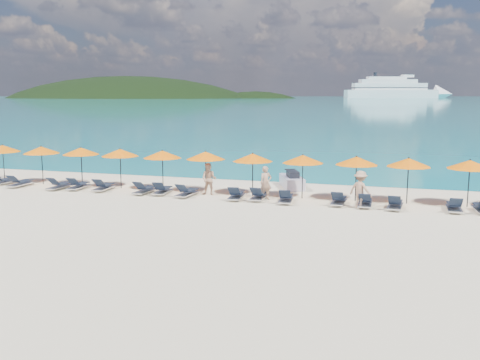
# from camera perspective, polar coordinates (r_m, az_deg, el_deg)

# --- Properties ---
(ground) EXTENTS (1400.00, 1400.00, 0.00)m
(ground) POSITION_cam_1_polar(r_m,az_deg,el_deg) (22.96, -2.16, -4.11)
(ground) COLOR beige
(sea) EXTENTS (1600.00, 1300.00, 0.01)m
(sea) POSITION_cam_1_polar(r_m,az_deg,el_deg) (681.19, 16.31, 8.40)
(sea) COLOR #1FA9B2
(sea) RESTS_ON ground
(headland_main) EXTENTS (374.00, 242.00, 126.50)m
(headland_main) POSITION_cam_1_polar(r_m,az_deg,el_deg) (641.21, -11.99, 5.14)
(headland_main) COLOR black
(headland_main) RESTS_ON ground
(headland_small) EXTENTS (162.00, 126.00, 85.50)m
(headland_small) POSITION_cam_1_polar(r_m,az_deg,el_deg) (603.38, 1.60, 5.38)
(headland_small) COLOR black
(headland_small) RESTS_ON ground
(cruise_ship) EXTENTS (123.50, 60.38, 34.55)m
(cruise_ship) POSITION_cam_1_polar(r_m,az_deg,el_deg) (643.37, 16.73, 9.16)
(cruise_ship) COLOR white
(cruise_ship) RESTS_ON ground
(jetski) EXTENTS (1.96, 2.90, 0.97)m
(jetski) POSITION_cam_1_polar(r_m,az_deg,el_deg) (30.35, 5.57, -0.10)
(jetski) COLOR silver
(jetski) RESTS_ON ground
(beachgoer_a) EXTENTS (0.73, 0.70, 1.69)m
(beachgoer_a) POSITION_cam_1_polar(r_m,az_deg,el_deg) (26.87, 2.77, -0.31)
(beachgoer_a) COLOR tan
(beachgoer_a) RESTS_ON ground
(beachgoer_b) EXTENTS (0.82, 0.47, 1.69)m
(beachgoer_b) POSITION_cam_1_polar(r_m,az_deg,el_deg) (28.04, -3.33, 0.08)
(beachgoer_b) COLOR tan
(beachgoer_b) RESTS_ON ground
(beachgoer_c) EXTENTS (1.25, 0.98, 1.75)m
(beachgoer_c) POSITION_cam_1_polar(r_m,az_deg,el_deg) (25.47, 12.72, -0.99)
(beachgoer_c) COLOR tan
(beachgoer_c) RESTS_ON ground
(umbrella_0) EXTENTS (2.10, 2.10, 2.28)m
(umbrella_0) POSITION_cam_1_polar(r_m,az_deg,el_deg) (35.17, -24.00, 3.08)
(umbrella_0) COLOR black
(umbrella_0) RESTS_ON ground
(umbrella_1) EXTENTS (2.10, 2.10, 2.28)m
(umbrella_1) POSITION_cam_1_polar(r_m,az_deg,el_deg) (33.40, -20.44, 3.02)
(umbrella_1) COLOR black
(umbrella_1) RESTS_ON ground
(umbrella_2) EXTENTS (2.10, 2.10, 2.28)m
(umbrella_2) POSITION_cam_1_polar(r_m,az_deg,el_deg) (32.04, -16.61, 2.97)
(umbrella_2) COLOR black
(umbrella_2) RESTS_ON ground
(umbrella_3) EXTENTS (2.10, 2.10, 2.28)m
(umbrella_3) POSITION_cam_1_polar(r_m,az_deg,el_deg) (30.65, -12.68, 2.86)
(umbrella_3) COLOR black
(umbrella_3) RESTS_ON ground
(umbrella_4) EXTENTS (2.10, 2.10, 2.28)m
(umbrella_4) POSITION_cam_1_polar(r_m,az_deg,el_deg) (29.37, -8.28, 2.72)
(umbrella_4) COLOR black
(umbrella_4) RESTS_ON ground
(umbrella_5) EXTENTS (2.10, 2.10, 2.28)m
(umbrella_5) POSITION_cam_1_polar(r_m,az_deg,el_deg) (28.57, -3.69, 2.62)
(umbrella_5) COLOR black
(umbrella_5) RESTS_ON ground
(umbrella_6) EXTENTS (2.10, 2.10, 2.28)m
(umbrella_6) POSITION_cam_1_polar(r_m,az_deg,el_deg) (27.63, 1.36, 2.41)
(umbrella_6) COLOR black
(umbrella_6) RESTS_ON ground
(umbrella_7) EXTENTS (2.10, 2.10, 2.28)m
(umbrella_7) POSITION_cam_1_polar(r_m,az_deg,el_deg) (27.13, 6.72, 2.23)
(umbrella_7) COLOR black
(umbrella_7) RESTS_ON ground
(umbrella_8) EXTENTS (2.10, 2.10, 2.28)m
(umbrella_8) POSITION_cam_1_polar(r_m,az_deg,el_deg) (26.88, 12.33, 2.01)
(umbrella_8) COLOR black
(umbrella_8) RESTS_ON ground
(umbrella_9) EXTENTS (2.10, 2.10, 2.28)m
(umbrella_9) POSITION_cam_1_polar(r_m,az_deg,el_deg) (26.89, 17.54, 1.80)
(umbrella_9) COLOR black
(umbrella_9) RESTS_ON ground
(umbrella_10) EXTENTS (2.10, 2.10, 2.28)m
(umbrella_10) POSITION_cam_1_polar(r_m,az_deg,el_deg) (27.10, 23.32, 1.53)
(umbrella_10) COLOR black
(umbrella_10) RESTS_ON ground
(lounger_1) EXTENTS (0.76, 1.75, 0.66)m
(lounger_1) POSITION_cam_1_polar(r_m,az_deg,el_deg) (34.21, -24.00, -0.08)
(lounger_1) COLOR silver
(lounger_1) RESTS_ON ground
(lounger_2) EXTENTS (0.64, 1.71, 0.66)m
(lounger_2) POSITION_cam_1_polar(r_m,az_deg,el_deg) (33.10, -22.43, -0.27)
(lounger_2) COLOR silver
(lounger_2) RESTS_ON ground
(lounger_3) EXTENTS (0.72, 1.74, 0.66)m
(lounger_3) POSITION_cam_1_polar(r_m,az_deg,el_deg) (31.45, -18.68, -0.52)
(lounger_3) COLOR silver
(lounger_3) RESTS_ON ground
(lounger_4) EXTENTS (0.70, 1.73, 0.66)m
(lounger_4) POSITION_cam_1_polar(r_m,az_deg,el_deg) (31.09, -16.86, -0.54)
(lounger_4) COLOR silver
(lounger_4) RESTS_ON ground
(lounger_5) EXTENTS (0.75, 1.74, 0.66)m
(lounger_5) POSITION_cam_1_polar(r_m,az_deg,el_deg) (30.29, -14.37, -0.68)
(lounger_5) COLOR silver
(lounger_5) RESTS_ON ground
(lounger_6) EXTENTS (0.74, 1.74, 0.66)m
(lounger_6) POSITION_cam_1_polar(r_m,az_deg,el_deg) (28.90, -10.14, -1.00)
(lounger_6) COLOR silver
(lounger_6) RESTS_ON ground
(lounger_7) EXTENTS (0.74, 1.74, 0.66)m
(lounger_7) POSITION_cam_1_polar(r_m,az_deg,el_deg) (28.61, -8.27, -1.05)
(lounger_7) COLOR silver
(lounger_7) RESTS_ON ground
(lounger_8) EXTENTS (0.79, 1.75, 0.66)m
(lounger_8) POSITION_cam_1_polar(r_m,az_deg,el_deg) (27.82, -5.69, -1.30)
(lounger_8) COLOR silver
(lounger_8) RESTS_ON ground
(lounger_9) EXTENTS (0.78, 1.75, 0.66)m
(lounger_9) POSITION_cam_1_polar(r_m,az_deg,el_deg) (26.93, -0.42, -1.60)
(lounger_9) COLOR silver
(lounger_9) RESTS_ON ground
(lounger_10) EXTENTS (0.63, 1.70, 0.66)m
(lounger_10) POSITION_cam_1_polar(r_m,az_deg,el_deg) (26.79, 2.02, -1.66)
(lounger_10) COLOR silver
(lounger_10) RESTS_ON ground
(lounger_11) EXTENTS (0.79, 1.76, 0.66)m
(lounger_11) POSITION_cam_1_polar(r_m,az_deg,el_deg) (26.22, 4.92, -1.93)
(lounger_11) COLOR silver
(lounger_11) RESTS_ON ground
(lounger_12) EXTENTS (0.66, 1.71, 0.66)m
(lounger_12) POSITION_cam_1_polar(r_m,az_deg,el_deg) (26.07, 10.49, -2.12)
(lounger_12) COLOR silver
(lounger_12) RESTS_ON ground
(lounger_13) EXTENTS (0.65, 1.71, 0.66)m
(lounger_13) POSITION_cam_1_polar(r_m,az_deg,el_deg) (25.89, 13.18, -2.29)
(lounger_13) COLOR silver
(lounger_13) RESTS_ON ground
(lounger_14) EXTENTS (0.73, 1.74, 0.66)m
(lounger_14) POSITION_cam_1_polar(r_m,az_deg,el_deg) (25.72, 16.22, -2.48)
(lounger_14) COLOR silver
(lounger_14) RESTS_ON ground
(lounger_15) EXTENTS (0.63, 1.70, 0.66)m
(lounger_15) POSITION_cam_1_polar(r_m,az_deg,el_deg) (26.06, 21.88, -2.64)
(lounger_15) COLOR silver
(lounger_15) RESTS_ON ground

